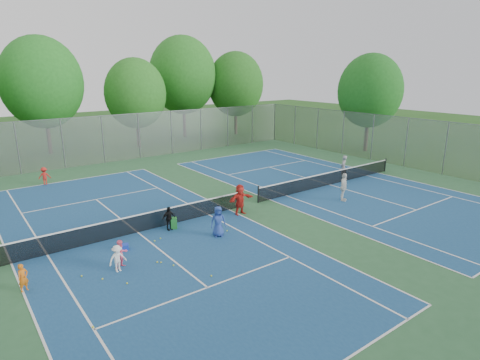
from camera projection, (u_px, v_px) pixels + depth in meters
The scene contains 36 objects.
ground at pixel (250, 205), 23.66m from camera, with size 120.00×120.00×0.00m, color #1F4A17.
court_pad at pixel (250, 205), 23.66m from camera, with size 32.00×32.00×0.01m, color #2C5D36.
court_left at pixel (138, 232), 19.62m from camera, with size 10.97×23.77×0.01m, color navy.
court_right at pixel (330, 185), 27.68m from camera, with size 10.97×23.77×0.01m, color navy.
net_left at pixel (137, 224), 19.51m from camera, with size 12.87×0.10×0.91m, color black.
net_right at pixel (330, 179), 27.56m from camera, with size 12.87×0.10×0.91m, color black.
fence_north at pixel (139, 136), 35.48m from camera, with size 32.00×0.10×4.00m, color gray.
fence_east at pixel (406, 143), 32.33m from camera, with size 32.00×0.10×4.00m, color gray.
tree_nl at pixel (42, 83), 36.22m from camera, with size 7.20×7.20×10.69m.
tree_nc at pixel (135, 93), 39.59m from camera, with size 6.00×6.00×8.85m.
tree_nr at pixel (183, 75), 45.49m from camera, with size 7.60×7.60×11.42m.
tree_ne at pixel (236, 84), 47.69m from camera, with size 6.60×6.60×9.77m.
tree_side_e at pixel (370, 91), 37.69m from camera, with size 6.00×6.00×9.20m.
ball_crate at pixel (125, 247), 17.73m from camera, with size 0.32×0.32×0.28m, color #1939C1.
ball_hopper at pixel (174, 223), 20.04m from camera, with size 0.30×0.30×0.59m, color green.
student_a at pixel (23, 278), 14.33m from camera, with size 0.39×0.26×1.08m, color orange.
student_b at pixel (121, 254), 16.06m from camera, with size 0.58×0.45×1.19m, color #FF6389.
student_c at pixel (118, 259), 15.73m from camera, with size 0.72×0.42×1.12m, color white.
student_d at pixel (169, 218), 19.81m from camera, with size 0.71×0.30×1.22m, color black.
student_e at pixel (218, 222), 19.04m from camera, with size 0.73×0.48×1.50m, color #294697.
student_f at pixel (240, 199), 21.91m from camera, with size 1.59×0.50×1.71m, color red.
child_far_baseline at pixel (45, 176), 27.63m from camera, with size 0.80×0.46×1.23m, color red.
instructor at pixel (343, 167), 28.89m from camera, with size 0.64×0.42×1.76m, color gray.
teen_court_b at pixel (344, 187), 24.14m from camera, with size 1.01×0.42×1.73m, color white.
tennis_ball_0 at pixel (102, 279), 15.22m from camera, with size 0.07×0.07×0.07m, color yellow.
tennis_ball_1 at pixel (160, 239), 18.85m from camera, with size 0.07×0.07×0.07m, color #B3D932.
tennis_ball_2 at pixel (157, 262), 16.55m from camera, with size 0.07×0.07×0.07m, color yellow.
tennis_ball_3 at pixel (127, 284), 14.91m from camera, with size 0.07×0.07×0.07m, color #CFD932.
tennis_ball_4 at pixel (118, 249), 17.82m from camera, with size 0.07×0.07×0.07m, color #E7F138.
tennis_ball_5 at pixel (161, 263), 16.52m from camera, with size 0.07×0.07×0.07m, color gold.
tennis_ball_6 at pixel (227, 231), 19.74m from camera, with size 0.07×0.07×0.07m, color #BADD33.
tennis_ball_7 at pixel (211, 276), 15.45m from camera, with size 0.07×0.07×0.07m, color yellow.
tennis_ball_8 at pixel (155, 241), 18.58m from camera, with size 0.07×0.07×0.07m, color #C4EE37.
tennis_ball_9 at pixel (173, 266), 16.27m from camera, with size 0.07×0.07×0.07m, color #C8E836.
tennis_ball_10 at pixel (82, 276), 15.43m from camera, with size 0.07×0.07×0.07m, color gold.
tennis_ball_11 at pixel (93, 328), 12.39m from camera, with size 0.07×0.07×0.07m, color yellow.
Camera 1 is at (-13.86, -17.60, 7.76)m, focal length 30.00 mm.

